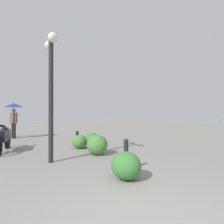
% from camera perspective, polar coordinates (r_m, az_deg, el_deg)
% --- Properties ---
extents(lamppost, '(0.98, 0.28, 3.73)m').
position_cam_1_polar(lamppost, '(5.93, -18.14, 9.87)').
color(lamppost, '#232328').
rests_on(lamppost, ground).
extents(motorcycle, '(2.17, 0.51, 1.06)m').
position_cam_1_polar(motorcycle, '(8.28, -30.23, -6.94)').
color(motorcycle, black).
rests_on(motorcycle, ground).
extents(pedestrian, '(1.00, 1.00, 2.03)m').
position_cam_1_polar(pedestrian, '(12.13, -27.82, 0.39)').
color(pedestrian, black).
rests_on(pedestrian, ground).
extents(bollard_near, '(0.13, 0.13, 0.82)m').
position_cam_1_polar(bollard_near, '(4.88, 4.31, -12.62)').
color(bollard_near, '#232328').
rests_on(bollard_near, ground).
extents(bollard_mid, '(0.13, 0.13, 0.69)m').
position_cam_1_polar(bollard_mid, '(8.45, -10.58, -7.81)').
color(bollard_mid, '#232328').
rests_on(bollard_mid, ground).
extents(shrub_low, '(0.73, 0.66, 0.62)m').
position_cam_1_polar(shrub_low, '(8.04, -6.08, -8.56)').
color(shrub_low, '#387533').
rests_on(shrub_low, ground).
extents(shrub_round, '(0.81, 0.73, 0.69)m').
position_cam_1_polar(shrub_round, '(6.68, -4.57, -9.96)').
color(shrub_round, '#477F38').
rests_on(shrub_round, ground).
extents(shrub_wide, '(0.65, 0.59, 0.55)m').
position_cam_1_polar(shrub_wide, '(7.93, -9.94, -8.91)').
color(shrub_wide, '#477F38').
rests_on(shrub_wide, ground).
extents(shrub_tall, '(0.72, 0.65, 0.61)m').
position_cam_1_polar(shrub_tall, '(4.29, 4.31, -15.99)').
color(shrub_tall, '#387533').
rests_on(shrub_tall, ground).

